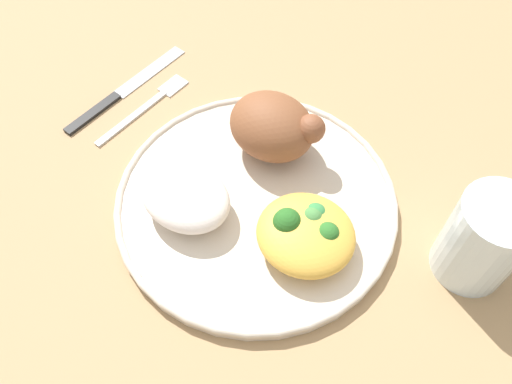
{
  "coord_description": "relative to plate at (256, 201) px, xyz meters",
  "views": [
    {
      "loc": [
        0.18,
        -0.24,
        0.47
      ],
      "look_at": [
        0.0,
        0.0,
        0.03
      ],
      "focal_mm": 36.46,
      "sensor_mm": 36.0,
      "label": 1
    }
  ],
  "objects": [
    {
      "name": "knife",
      "position": [
        -0.23,
        0.02,
        -0.0
      ],
      "size": [
        0.02,
        0.19,
        0.01
      ],
      "color": "black",
      "rests_on": "ground_plane"
    },
    {
      "name": "water_glass",
      "position": [
        0.21,
        0.07,
        0.04
      ],
      "size": [
        0.07,
        0.07,
        0.1
      ],
      "primitive_type": "cylinder",
      "color": "silver",
      "rests_on": "ground_plane"
    },
    {
      "name": "roasted_chicken",
      "position": [
        -0.03,
        0.07,
        0.04
      ],
      "size": [
        0.1,
        0.08,
        0.06
      ],
      "color": "brown",
      "rests_on": "plate"
    },
    {
      "name": "plate",
      "position": [
        0.0,
        0.0,
        0.0
      ],
      "size": [
        0.3,
        0.3,
        0.02
      ],
      "color": "beige",
      "rests_on": "ground_plane"
    },
    {
      "name": "ground_plane",
      "position": [
        0.0,
        0.0,
        -0.01
      ],
      "size": [
        2.0,
        2.0,
        0.0
      ],
      "primitive_type": "plane",
      "color": "#A68359"
    },
    {
      "name": "rice_pile",
      "position": [
        -0.05,
        -0.05,
        0.03
      ],
      "size": [
        0.1,
        0.08,
        0.04
      ],
      "primitive_type": "ellipsoid",
      "color": "white",
      "rests_on": "plate"
    },
    {
      "name": "fork",
      "position": [
        -0.19,
        0.03,
        -0.01
      ],
      "size": [
        0.02,
        0.14,
        0.01
      ],
      "color": "silver",
      "rests_on": "ground_plane"
    },
    {
      "name": "mac_cheese_with_broccoli",
      "position": [
        0.07,
        -0.01,
        0.03
      ],
      "size": [
        0.1,
        0.09,
        0.04
      ],
      "color": "gold",
      "rests_on": "plate"
    }
  ]
}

